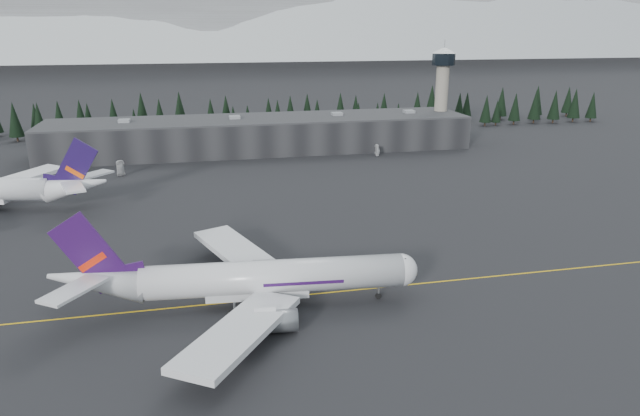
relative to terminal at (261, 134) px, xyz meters
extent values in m
plane|color=black|center=(0.00, -125.00, -6.30)|extent=(1400.00, 1400.00, 0.00)
cube|color=gold|center=(0.00, -127.00, -6.29)|extent=(400.00, 0.40, 0.02)
cube|color=black|center=(0.00, 0.00, -0.30)|extent=(160.00, 30.00, 12.00)
cube|color=#333335|center=(0.00, 0.00, 6.00)|extent=(160.00, 30.00, 0.60)
cylinder|color=gray|center=(75.00, 3.00, 9.70)|extent=(5.20, 5.20, 32.00)
cylinder|color=black|center=(75.00, 3.00, 26.95)|extent=(9.20, 9.20, 4.50)
cone|color=silver|center=(75.00, 3.00, 30.40)|extent=(10.00, 10.00, 2.00)
cube|color=black|center=(0.00, 37.00, 1.20)|extent=(360.00, 20.00, 15.00)
cylinder|color=silver|center=(-13.42, -129.54, -1.01)|extent=(44.62, 9.72, 5.78)
sphere|color=silver|center=(8.63, -131.53, -1.01)|extent=(5.78, 5.78, 5.78)
cone|color=silver|center=(-42.18, -126.96, -0.14)|extent=(16.62, 7.20, 8.36)
cube|color=silver|center=(-17.83, -114.17, -2.55)|extent=(17.57, 27.84, 2.47)
cylinder|color=gray|center=(-12.56, -119.96, -4.18)|extent=(6.56, 4.20, 3.66)
cube|color=silver|center=(-20.50, -143.89, -2.55)|extent=(21.19, 26.79, 2.47)
cylinder|color=gray|center=(-14.28, -139.13, -4.18)|extent=(6.56, 4.20, 3.66)
cube|color=#2F0F49|center=(-42.66, -126.92, 4.77)|extent=(12.19, 1.57, 14.34)
cube|color=red|center=(-42.47, -126.93, 3.33)|extent=(4.72, 0.96, 3.53)
cube|color=silver|center=(-43.58, -121.03, 1.21)|extent=(8.38, 11.43, 0.48)
cube|color=silver|center=(-44.61, -132.54, 1.21)|extent=(9.64, 11.15, 0.48)
cylinder|color=black|center=(4.80, -131.18, -4.86)|extent=(0.48, 0.48, 2.89)
cylinder|color=black|center=(-19.74, -124.63, -4.86)|extent=(0.48, 0.48, 2.89)
cylinder|color=black|center=(-20.52, -133.26, -4.86)|extent=(0.48, 0.48, 2.89)
cone|color=white|center=(-56.09, -65.31, 0.19)|extent=(17.96, 9.68, 8.81)
cube|color=white|center=(-76.40, -44.62, -2.34)|extent=(24.68, 26.85, 2.60)
cube|color=#1C0D40|center=(-55.60, -65.42, 5.37)|extent=(12.65, 3.31, 15.11)
cube|color=#E24E0D|center=(-55.79, -65.37, 3.85)|extent=(4.95, 1.64, 3.72)
cube|color=white|center=(-55.45, -71.69, 1.61)|extent=(7.68, 12.01, 0.51)
cube|color=white|center=(-52.78, -59.81, 1.61)|extent=(10.92, 11.30, 0.51)
imported|color=silver|center=(-49.16, -30.43, -5.57)|extent=(3.94, 5.75, 1.46)
imported|color=silver|center=(40.69, -19.68, -5.54)|extent=(4.67, 2.47, 1.51)
camera|label=1|loc=(-24.89, -217.88, 39.53)|focal=32.00mm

